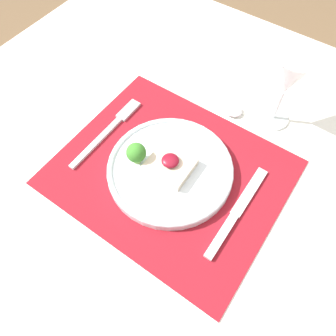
{
  "coord_description": "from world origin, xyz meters",
  "views": [
    {
      "loc": [
        0.19,
        -0.28,
        1.33
      ],
      "look_at": [
        -0.0,
        -0.0,
        0.78
      ],
      "focal_mm": 35.0,
      "sensor_mm": 36.0,
      "label": 1
    }
  ],
  "objects_px": {
    "fork": "(111,128)",
    "wine_glass_near": "(289,78)",
    "spoon": "(221,105)",
    "dinner_plate": "(167,169)",
    "knife": "(233,217)"
  },
  "relations": [
    {
      "from": "dinner_plate",
      "to": "spoon",
      "type": "height_order",
      "value": "dinner_plate"
    },
    {
      "from": "wine_glass_near",
      "to": "spoon",
      "type": "bearing_deg",
      "value": -163.72
    },
    {
      "from": "dinner_plate",
      "to": "wine_glass_near",
      "type": "height_order",
      "value": "wine_glass_near"
    },
    {
      "from": "fork",
      "to": "spoon",
      "type": "height_order",
      "value": "spoon"
    },
    {
      "from": "spoon",
      "to": "wine_glass_near",
      "type": "height_order",
      "value": "wine_glass_near"
    },
    {
      "from": "dinner_plate",
      "to": "wine_glass_near",
      "type": "bearing_deg",
      "value": 65.87
    },
    {
      "from": "fork",
      "to": "spoon",
      "type": "bearing_deg",
      "value": 52.17
    },
    {
      "from": "dinner_plate",
      "to": "spoon",
      "type": "bearing_deg",
      "value": 90.56
    },
    {
      "from": "dinner_plate",
      "to": "knife",
      "type": "distance_m",
      "value": 0.16
    },
    {
      "from": "dinner_plate",
      "to": "fork",
      "type": "bearing_deg",
      "value": 172.26
    },
    {
      "from": "spoon",
      "to": "wine_glass_near",
      "type": "bearing_deg",
      "value": 20.4
    },
    {
      "from": "dinner_plate",
      "to": "spoon",
      "type": "xyz_separation_m",
      "value": [
        -0.0,
        0.22,
        -0.01
      ]
    },
    {
      "from": "spoon",
      "to": "fork",
      "type": "bearing_deg",
      "value": -125.69
    },
    {
      "from": "fork",
      "to": "wine_glass_near",
      "type": "bearing_deg",
      "value": 41.49
    },
    {
      "from": "fork",
      "to": "wine_glass_near",
      "type": "relative_size",
      "value": 1.25
    }
  ]
}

